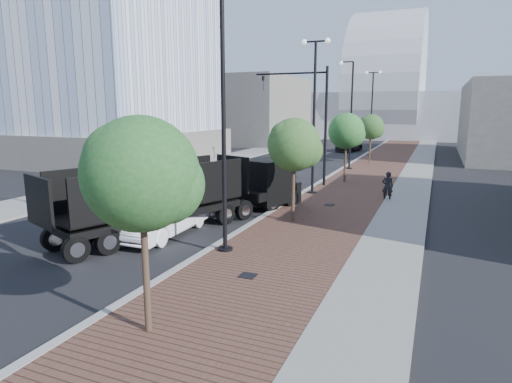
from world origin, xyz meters
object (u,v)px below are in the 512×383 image
at_px(pedestrian, 388,187).
at_px(dark_car_mid, 245,171).
at_px(white_sedan, 164,216).
at_px(dump_truck, 220,193).

bearing_deg(pedestrian, dark_car_mid, -29.92).
relative_size(white_sedan, pedestrian, 2.96).
bearing_deg(dark_car_mid, pedestrian, -46.14).
distance_m(dump_truck, dark_car_mid, 12.75).
bearing_deg(dump_truck, dark_car_mid, 129.77).
distance_m(dark_car_mid, pedestrian, 12.06).
bearing_deg(dark_car_mid, white_sedan, -101.58).
xyz_separation_m(dump_truck, dark_car_mid, (-4.10, 12.05, -0.70)).
xyz_separation_m(white_sedan, pedestrian, (7.93, 10.68, 0.02)).
relative_size(dump_truck, pedestrian, 7.61).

